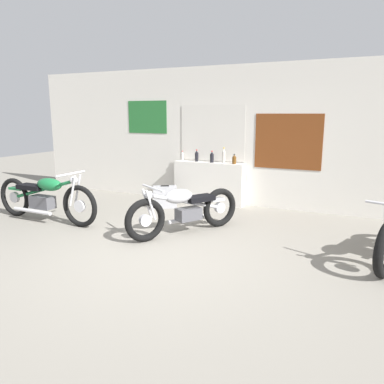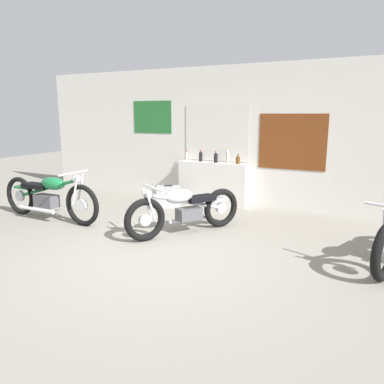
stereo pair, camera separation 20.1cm
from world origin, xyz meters
name	(u,v)px [view 1 (the left image)]	position (x,y,z in m)	size (l,w,h in m)	color
ground_plane	(161,257)	(0.00, 0.00, 0.00)	(24.00, 24.00, 0.00)	gray
wall_back	(239,136)	(-0.01, 3.26, 1.40)	(10.00, 0.07, 2.80)	silver
sill_counter	(209,183)	(-0.58, 3.08, 0.44)	(1.50, 0.28, 0.87)	silver
bottle_leftmost	(182,156)	(-1.23, 3.13, 0.96)	(0.06, 0.06, 0.20)	#B7B2A8
bottle_left_center	(197,156)	(-0.87, 3.08, 0.98)	(0.07, 0.07, 0.25)	black
bottle_center	(212,157)	(-0.52, 3.05, 0.98)	(0.08, 0.08, 0.24)	black
bottle_right_center	(224,156)	(-0.27, 3.07, 1.01)	(0.07, 0.07, 0.32)	#B7B2A8
bottle_rightmost	(234,159)	(-0.03, 3.04, 0.96)	(0.08, 0.08, 0.20)	#5B3814
motorcycle_silver	(185,209)	(-0.15, 1.02, 0.39)	(1.15, 1.78, 0.80)	black
motorcycle_green	(45,197)	(-2.66, 0.62, 0.43)	(2.26, 0.64, 0.90)	black
hard_case_silver	(165,197)	(-1.25, 2.37, 0.21)	(0.52, 0.45, 0.45)	#9E9EA3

